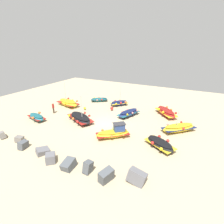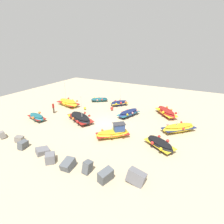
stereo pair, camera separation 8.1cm
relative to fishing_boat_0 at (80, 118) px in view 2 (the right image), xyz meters
The scene contains 15 objects.
ground_plane 3.35m from the fishing_boat_0, 165.88° to the right, with size 50.32×50.32×0.00m, color tan.
fishing_boat_0 is the anchor object (origin of this frame).
fishing_boat_1 7.17m from the fishing_boat_0, 137.51° to the right, with size 2.50×4.15×0.97m.
fishing_boat_2 13.09m from the fishing_boat_0, 165.60° to the right, with size 4.17×4.19×2.83m.
fishing_boat_3 7.24m from the fishing_boat_0, 35.34° to the right, with size 4.80×2.86×4.16m.
fishing_boat_4 6.41m from the fishing_boat_0, 164.48° to the left, with size 3.99×3.83×1.68m.
fishing_boat_5 8.74m from the fishing_boat_0, 102.83° to the right, with size 2.95×3.16×3.99m.
fishing_boat_6 12.80m from the fishing_boat_0, 142.66° to the right, with size 4.05×4.21×1.06m.
fishing_boat_7 9.13m from the fishing_boat_0, 75.03° to the right, with size 3.13×2.71×0.72m.
fishing_boat_8 11.64m from the fishing_boat_0, behind, with size 3.70×2.96×0.93m.
fishing_boat_9 6.32m from the fishing_boat_0, 24.50° to the left, with size 3.42×2.12×0.95m.
person_walking 5.55m from the fishing_boat_0, ahead, with size 0.32×0.32×1.73m.
breakwater_rocks 9.36m from the fishing_boat_0, 119.92° to the left, with size 17.72×2.48×1.39m.
mooring_buoy_0 6.03m from the fishing_boat_0, 109.06° to the right, with size 0.51×0.51×0.66m.
mooring_buoy_1 4.34m from the fishing_boat_0, 61.83° to the right, with size 0.40×0.40×0.53m.
Camera 2 is at (-11.42, 18.67, 10.32)m, focal length 28.22 mm.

